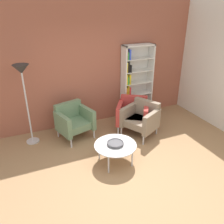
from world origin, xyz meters
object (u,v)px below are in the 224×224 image
armchair_near_window (74,120)px  armchair_spare_guest (133,113)px  coffee_table_low (115,146)px  bookshelf_tall (134,83)px  floor_lamp_torchiere (23,79)px  decorative_bowl (115,143)px  armchair_corner_red (141,118)px

armchair_near_window → armchair_spare_guest: 1.41m
coffee_table_low → armchair_near_window: bearing=110.0°
bookshelf_tall → coffee_table_low: (-1.28, -1.69, -0.56)m
armchair_spare_guest → floor_lamp_torchiere: (-2.32, 0.36, 1.03)m
armchair_spare_guest → decorative_bowl: bearing=-98.6°
bookshelf_tall → armchair_spare_guest: size_ratio=2.02×
decorative_bowl → floor_lamp_torchiere: (-1.38, 1.42, 1.01)m
coffee_table_low → armchair_spare_guest: armchair_spare_guest is taller
bookshelf_tall → coffee_table_low: size_ratio=2.37×
floor_lamp_torchiere → armchair_spare_guest: bearing=-8.8°
bookshelf_tall → armchair_spare_guest: (-0.35, -0.63, -0.52)m
coffee_table_low → floor_lamp_torchiere: floor_lamp_torchiere is taller
armchair_near_window → armchair_corner_red: size_ratio=0.93×
coffee_table_low → decorative_bowl: 0.06m
coffee_table_low → floor_lamp_torchiere: (-1.38, 1.42, 1.08)m
coffee_table_low → armchair_corner_red: bearing=37.2°
coffee_table_low → decorative_bowl: (-0.00, 0.00, 0.06)m
decorative_bowl → armchair_near_window: (-0.46, 1.27, -0.02)m
coffee_table_low → decorative_bowl: decorative_bowl is taller
coffee_table_low → bookshelf_tall: bearing=52.7°
bookshelf_tall → armchair_corner_red: size_ratio=2.05×
coffee_table_low → armchair_spare_guest: 1.41m
bookshelf_tall → decorative_bowl: size_ratio=5.94×
decorative_bowl → armchair_spare_guest: bearing=48.4°
floor_lamp_torchiere → decorative_bowl: bearing=-45.7°
coffee_table_low → armchair_near_window: size_ratio=0.93×
armchair_spare_guest → floor_lamp_torchiere: 2.56m
decorative_bowl → armchair_spare_guest: 1.41m
bookshelf_tall → floor_lamp_torchiere: bearing=-174.2°
decorative_bowl → armchair_corner_red: size_ratio=0.35×
bookshelf_tall → floor_lamp_torchiere: (-2.67, -0.27, 0.51)m
armchair_corner_red → floor_lamp_torchiere: bearing=-132.9°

